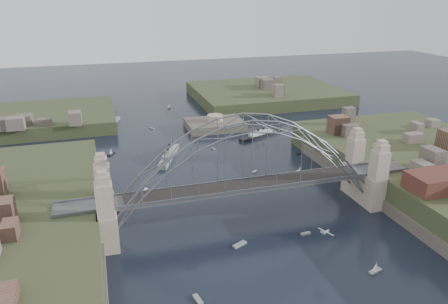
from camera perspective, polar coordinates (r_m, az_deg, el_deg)
ground at (r=102.18m, az=2.95°, el=-8.67°), size 500.00×500.00×0.00m
bridge at (r=96.78m, az=3.08°, el=-2.29°), size 84.00×13.80×24.60m
shore_east at (r=130.58m, az=27.44°, el=-3.41°), size 50.50×90.00×12.00m
headland_nw at (r=187.05m, az=-23.64°, el=3.49°), size 60.00×45.00×9.00m
headland_ne at (r=215.56m, az=5.72°, el=7.27°), size 70.00×55.00×9.50m
fort_island at (r=167.29m, az=-1.21°, el=3.08°), size 22.00×16.00×9.40m
naval_cruiser_near at (r=137.61m, az=-7.37°, el=-0.45°), size 10.14×19.61×6.03m
naval_cruiser_far at (r=177.98m, az=-14.61°, el=3.87°), size 6.62×14.95×5.08m
ocean_liner at (r=157.52m, az=4.92°, el=2.30°), size 18.72×9.87×4.71m
aeroplane at (r=84.01m, az=13.37°, el=-10.37°), size 2.00×3.41×0.52m
small_boat_a at (r=116.63m, az=-10.47°, el=-5.04°), size 1.40×2.32×0.45m
small_boat_b at (r=126.56m, az=4.11°, el=-2.63°), size 1.76×1.40×0.45m
small_boat_c at (r=91.77m, az=2.10°, el=-12.25°), size 3.43×2.40×0.45m
small_boat_d at (r=142.20m, az=9.93°, el=-0.23°), size 1.98×1.61×0.45m
small_boat_e at (r=144.46m, az=-14.88°, el=-0.08°), size 2.98×3.77×2.38m
small_boat_f at (r=144.48m, az=-1.46°, el=0.42°), size 1.28×1.81×0.45m
small_boat_g at (r=88.58m, az=19.62°, el=-14.45°), size 3.01×1.67×2.38m
small_boat_h at (r=168.79m, az=-9.66°, el=3.12°), size 1.72×1.71×0.45m
small_boat_i at (r=127.71m, az=10.12°, el=-2.33°), size 1.49×2.41×2.38m
small_boat_j at (r=77.96m, az=-3.53°, el=-19.09°), size 1.42×2.90×0.45m
small_boat_k at (r=197.92m, az=-7.37°, el=6.08°), size 1.77×1.55×2.38m
small_boat_l at (r=125.30m, az=-22.36°, el=-4.14°), size 2.49×2.64×2.38m
small_boat_m at (r=97.07m, az=10.85°, el=-10.65°), size 2.29×0.93×0.45m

